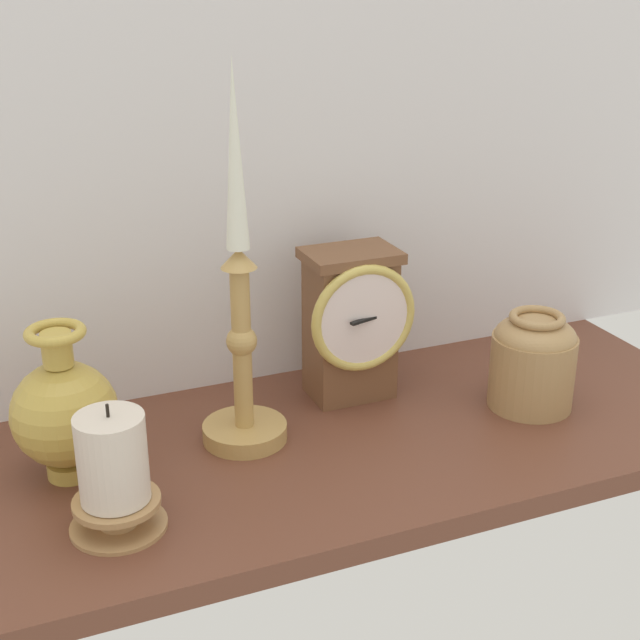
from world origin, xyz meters
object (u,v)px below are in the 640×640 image
(candlestick_tall_left, at_px, (241,327))
(mantel_clock, at_px, (352,322))
(pillar_candle_front, at_px, (114,475))
(brass_vase_bulbous, at_px, (65,412))
(brass_vase_jar, at_px, (533,359))

(candlestick_tall_left, bearing_deg, mantel_clock, 18.88)
(pillar_candle_front, bearing_deg, brass_vase_bulbous, 103.68)
(brass_vase_jar, bearing_deg, candlestick_tall_left, 171.31)
(brass_vase_bulbous, xyz_separation_m, pillar_candle_front, (0.03, -0.11, -0.02))
(brass_vase_bulbous, relative_size, pillar_candle_front, 1.27)
(mantel_clock, distance_m, brass_vase_jar, 0.21)
(pillar_candle_front, bearing_deg, brass_vase_jar, 6.97)
(mantel_clock, height_order, brass_vase_bulbous, mantel_clock)
(brass_vase_bulbous, bearing_deg, mantel_clock, 8.91)
(brass_vase_bulbous, xyz_separation_m, brass_vase_jar, (0.51, -0.05, -0.01))
(brass_vase_bulbous, bearing_deg, candlestick_tall_left, 0.35)
(mantel_clock, distance_m, pillar_candle_front, 0.35)
(brass_vase_jar, bearing_deg, mantel_clock, 150.72)
(candlestick_tall_left, relative_size, brass_vase_jar, 3.53)
(mantel_clock, distance_m, candlestick_tall_left, 0.16)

